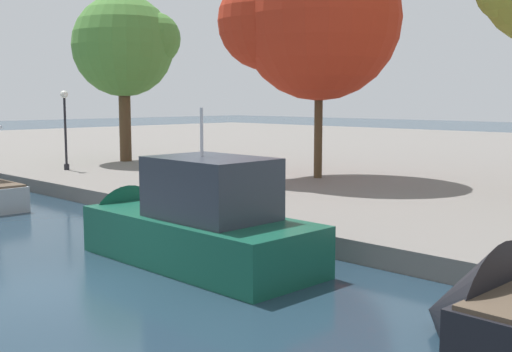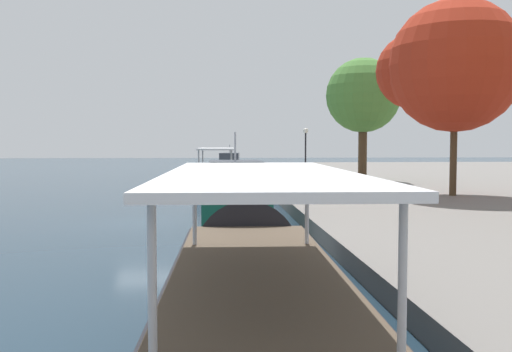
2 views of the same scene
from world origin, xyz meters
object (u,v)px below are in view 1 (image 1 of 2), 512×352
Objects in this scene: lamp_post at (65,122)px; tree_2 at (313,18)px; motor_yacht_2 at (186,230)px; tree_1 at (124,44)px.

tree_2 reaches higher than lamp_post.
motor_yacht_2 is at bearing -64.34° from tree_2.
tree_2 is at bearing 29.59° from lamp_post.
lamp_post is 13.50m from tree_2.
lamp_post reaches higher than motor_yacht_2.
tree_1 is at bearing -29.40° from motor_yacht_2.
motor_yacht_2 is 0.81× the size of tree_1.
lamp_post is at bearing -18.71° from motor_yacht_2.
tree_2 reaches higher than tree_1.
tree_1 is (-18.63, 10.65, 6.50)m from motor_yacht_2.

